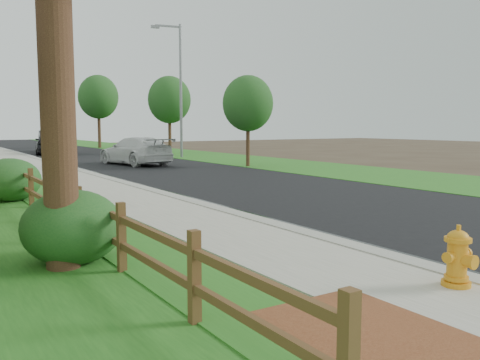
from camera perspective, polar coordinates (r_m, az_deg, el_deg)
ground at (r=7.94m, az=20.61°, el=-10.73°), size 120.00×120.00×0.00m
road at (r=41.01m, az=-17.22°, el=2.77°), size 8.00×90.00×0.02m
curb at (r=40.12m, az=-23.02°, el=2.56°), size 0.40×90.00×0.12m
wet_gutter at (r=40.18m, az=-22.53°, el=2.53°), size 0.50×90.00×0.00m
sidewalk at (r=39.92m, az=-24.86°, el=2.45°), size 2.20×90.00×0.10m
verge_far at (r=43.33m, az=-8.38°, el=3.16°), size 6.00×90.00×0.04m
brick_patch at (r=5.71m, az=15.09°, el=-16.70°), size 1.60×2.40×0.11m
ranch_fence at (r=11.33m, az=-19.21°, el=-2.48°), size 0.12×16.92×1.10m
fire_hydrant at (r=7.47m, az=23.24°, el=-8.06°), size 0.54×0.43×0.83m
white_suv at (r=29.38m, az=-11.69°, el=3.22°), size 3.07×5.68×1.56m
dark_car_mid at (r=41.87m, az=-20.57°, el=3.93°), size 3.01×5.44×1.75m
dark_car_far at (r=45.64m, az=-20.39°, el=4.11°), size 2.64×5.64×1.79m
streetlight at (r=35.49m, az=-6.94°, el=10.78°), size 2.08×0.55×9.05m
shrub_a at (r=8.69m, az=-18.32°, el=-5.05°), size 1.80×1.80×1.22m
shrub_c at (r=16.40m, az=-24.46°, el=-0.01°), size 2.18×2.18×1.29m
tree_near_right at (r=27.57m, az=0.90°, el=8.58°), size 2.74×2.74×4.92m
tree_mid_right at (r=40.42m, az=-7.94°, el=8.90°), size 3.35×3.35×6.07m
tree_far_right at (r=51.92m, az=-15.62°, el=8.96°), size 3.86×3.86×7.12m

